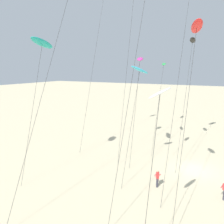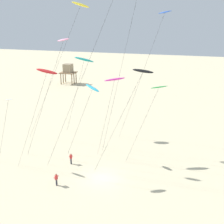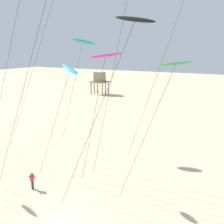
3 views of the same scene
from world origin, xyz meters
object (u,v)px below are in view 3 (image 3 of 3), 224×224
Objects in this scene: kite_teal at (83,42)px; kite_flyer_nearest at (32,180)px; kite_black at (134,22)px; stilt_house at (100,79)px; kite_green at (175,67)px; kite_magenta at (105,56)px; kite_cyan at (70,70)px.

kite_flyer_nearest is at bearing -79.64° from kite_teal.
kite_black reaches higher than stilt_house.
kite_black is 16.66m from kite_flyer_nearest.
kite_magenta reaches higher than kite_green.
kite_green is (13.76, -8.29, -2.09)m from kite_teal.
kite_black reaches higher than kite_cyan.
kite_flyer_nearest is (-2.41, -2.96, -9.83)m from kite_cyan.
kite_teal is 10.60m from kite_magenta.
kite_black is (12.24, -12.12, 0.71)m from kite_teal.
kite_green is 6.40m from kite_magenta.
kite_teal is 2.25× the size of stilt_house.
kite_magenta is at bearing -44.74° from kite_teal.
kite_flyer_nearest is 0.27× the size of stilt_house.
kite_green is at bearing 1.62° from kite_cyan.
kite_teal reaches higher than kite_magenta.
kite_teal reaches higher than kite_cyan.
kite_cyan is 3.38m from kite_magenta.
kite_magenta is at bearing 21.41° from kite_cyan.
stilt_house is (-33.71, 44.68, -6.85)m from kite_green.
kite_black is at bearing -56.44° from stilt_house.
kite_black is (-1.52, -3.83, 2.80)m from kite_green.
kite_green is 56.39m from stilt_house.
kite_green is at bearing -8.07° from kite_magenta.
stilt_house is at bearing 118.55° from kite_cyan.
kite_black is (7.73, -3.57, 3.38)m from kite_cyan.
kite_green is 0.81× the size of kite_black.
kite_green is 1.89× the size of stilt_house.
kite_magenta reaches higher than kite_flyer_nearest.
kite_magenta is 1.97× the size of stilt_house.
kite_black is 59.02m from stilt_house.
kite_green is 15.96m from kite_flyer_nearest.
kite_cyan is at bearing -61.45° from stilt_house.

